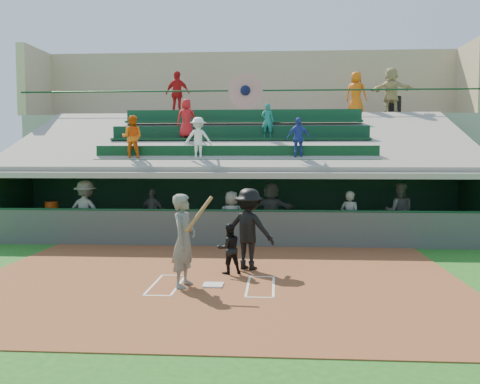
# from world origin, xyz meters

# --- Properties ---
(ground) EXTENTS (100.00, 100.00, 0.00)m
(ground) POSITION_xyz_m (0.00, 0.00, 0.00)
(ground) COLOR #1D5618
(ground) RESTS_ON ground
(dirt_slab) EXTENTS (11.00, 9.00, 0.02)m
(dirt_slab) POSITION_xyz_m (0.00, 0.50, 0.01)
(dirt_slab) COLOR brown
(dirt_slab) RESTS_ON ground
(home_plate) EXTENTS (0.43, 0.43, 0.03)m
(home_plate) POSITION_xyz_m (0.00, 0.00, 0.04)
(home_plate) COLOR silver
(home_plate) RESTS_ON dirt_slab
(batters_box_chalk) EXTENTS (2.65, 1.85, 0.01)m
(batters_box_chalk) POSITION_xyz_m (0.00, 0.00, 0.02)
(batters_box_chalk) COLOR white
(batters_box_chalk) RESTS_ON dirt_slab
(dugout_floor) EXTENTS (16.00, 3.50, 0.04)m
(dugout_floor) POSITION_xyz_m (0.00, 6.75, 0.02)
(dugout_floor) COLOR gray
(dugout_floor) RESTS_ON ground
(concourse_slab) EXTENTS (20.00, 3.00, 4.60)m
(concourse_slab) POSITION_xyz_m (0.00, 13.50, 2.30)
(concourse_slab) COLOR #9A988C
(concourse_slab) RESTS_ON ground
(grandstand) EXTENTS (20.40, 10.40, 7.80)m
(grandstand) POSITION_xyz_m (-0.01, 10.51, 2.26)
(grandstand) COLOR #484C48
(grandstand) RESTS_ON ground
(batter_at_plate) EXTENTS (0.94, 0.82, 1.99)m
(batter_at_plate) POSITION_xyz_m (-0.60, -0.13, 1.02)
(batter_at_plate) COLOR #565854
(batter_at_plate) RESTS_ON dirt_slab
(catcher) EXTENTS (0.71, 0.64, 1.20)m
(catcher) POSITION_xyz_m (0.24, 1.19, 0.62)
(catcher) COLOR black
(catcher) RESTS_ON dirt_slab
(home_umpire) EXTENTS (1.47, 1.17, 1.99)m
(home_umpire) POSITION_xyz_m (0.68, 1.74, 1.02)
(home_umpire) COLOR black
(home_umpire) RESTS_ON dirt_slab
(dugout_bench) EXTENTS (14.53, 3.72, 0.44)m
(dugout_bench) POSITION_xyz_m (-0.02, 8.14, 0.26)
(dugout_bench) COLOR olive
(dugout_bench) RESTS_ON dugout_floor
(white_table) EXTENTS (0.96, 0.79, 0.75)m
(white_table) POSITION_xyz_m (-6.33, 6.50, 0.42)
(white_table) COLOR silver
(white_table) RESTS_ON dugout_floor
(water_cooler) EXTENTS (0.44, 0.44, 0.44)m
(water_cooler) POSITION_xyz_m (-6.33, 6.45, 1.02)
(water_cooler) COLOR #EB4D0D
(water_cooler) RESTS_ON white_table
(dugout_player_a) EXTENTS (1.36, 0.91, 1.97)m
(dugout_player_a) POSITION_xyz_m (-4.78, 5.47, 1.02)
(dugout_player_a) COLOR #61645E
(dugout_player_a) RESTS_ON dugout_floor
(dugout_player_b) EXTENTS (1.03, 0.70, 1.63)m
(dugout_player_b) POSITION_xyz_m (-2.86, 6.65, 0.86)
(dugout_player_b) COLOR #5F625C
(dugout_player_b) RESTS_ON dugout_floor
(dugout_player_c) EXTENTS (0.87, 0.61, 1.67)m
(dugout_player_c) POSITION_xyz_m (-0.04, 5.26, 0.88)
(dugout_player_c) COLOR #5B5D58
(dugout_player_c) RESTS_ON dugout_floor
(dugout_player_d) EXTENTS (1.76, 0.66, 1.86)m
(dugout_player_d) POSITION_xyz_m (1.18, 6.76, 0.97)
(dugout_player_d) COLOR #5F635D
(dugout_player_d) RESTS_ON dugout_floor
(dugout_player_e) EXTENTS (0.73, 0.65, 1.69)m
(dugout_player_e) POSITION_xyz_m (3.63, 5.35, 0.88)
(dugout_player_e) COLOR #5F625C
(dugout_player_e) RESTS_ON dugout_floor
(dugout_player_f) EXTENTS (1.03, 0.86, 1.88)m
(dugout_player_f) POSITION_xyz_m (5.36, 6.35, 0.98)
(dugout_player_f) COLOR #5B5D58
(dugout_player_f) RESTS_ON dugout_floor
(trash_bin) EXTENTS (0.55, 0.55, 0.83)m
(trash_bin) POSITION_xyz_m (6.61, 13.18, 5.02)
(trash_bin) COLOR black
(trash_bin) RESTS_ON concourse_slab
(concourse_staff_a) EXTENTS (1.24, 0.77, 1.97)m
(concourse_staff_a) POSITION_xyz_m (-3.08, 12.63, 5.58)
(concourse_staff_a) COLOR red
(concourse_staff_a) RESTS_ON concourse_slab
(concourse_staff_b) EXTENTS (1.07, 0.91, 1.87)m
(concourse_staff_b) POSITION_xyz_m (4.83, 12.67, 5.53)
(concourse_staff_b) COLOR #E05F0D
(concourse_staff_b) RESTS_ON concourse_slab
(concourse_staff_c) EXTENTS (1.94, 1.28, 2.00)m
(concourse_staff_c) POSITION_xyz_m (6.31, 12.47, 5.60)
(concourse_staff_c) COLOR tan
(concourse_staff_c) RESTS_ON concourse_slab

